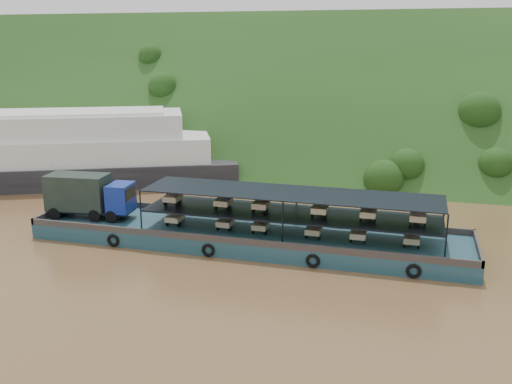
# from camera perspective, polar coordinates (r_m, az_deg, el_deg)

# --- Properties ---
(ground) EXTENTS (160.00, 160.00, 0.00)m
(ground) POSITION_cam_1_polar(r_m,az_deg,el_deg) (46.93, 1.37, -4.86)
(ground) COLOR brown
(ground) RESTS_ON ground
(hillside) EXTENTS (140.00, 39.60, 39.60)m
(hillside) POSITION_cam_1_polar(r_m,az_deg,el_deg) (81.12, 7.69, 3.49)
(hillside) COLOR #193513
(hillside) RESTS_ON ground
(cargo_barge) EXTENTS (35.00, 7.18, 4.92)m
(cargo_barge) POSITION_cam_1_polar(r_m,az_deg,el_deg) (46.11, -2.87, -3.62)
(cargo_barge) COLOR #143D49
(cargo_barge) RESTS_ON ground
(passenger_ferry) EXTENTS (41.03, 26.17, 8.20)m
(passenger_ferry) POSITION_cam_1_polar(r_m,az_deg,el_deg) (69.15, -19.25, 3.81)
(passenger_ferry) COLOR black
(passenger_ferry) RESTS_ON ground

